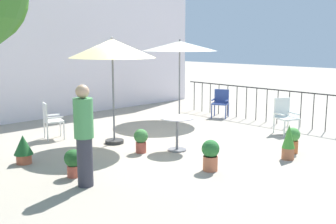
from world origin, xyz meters
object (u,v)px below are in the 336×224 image
Objects in this scene: patio_chair_1 at (221,101)px; potted_plant_2 at (210,154)px; patio_umbrella_0 at (112,49)px; patio_umbrella_1 at (180,47)px; potted_plant_4 at (73,161)px; patio_chair_2 at (50,118)px; cafe_table_0 at (177,127)px; potted_plant_3 at (23,148)px; potted_plant_5 at (293,139)px; potted_plant_0 at (289,142)px; patio_chair_0 at (285,114)px; potted_plant_1 at (141,139)px; standing_person at (84,134)px.

patio_chair_1 is 5.45m from potted_plant_2.
patio_umbrella_1 is at bearing 17.57° from patio_umbrella_0.
patio_umbrella_1 is 4.88× the size of potted_plant_4.
potted_plant_2 is (0.95, -4.33, -0.21)m from patio_chair_2.
patio_umbrella_1 is at bearing 25.28° from potted_plant_4.
patio_chair_1 is at bearing 25.42° from cafe_table_0.
potted_plant_3 reaches higher than potted_plant_4.
patio_umbrella_0 is 4.49m from potted_plant_5.
potted_plant_0 is at bearing -60.68° from cafe_table_0.
patio_chair_2 is 2.02m from potted_plant_3.
patio_chair_0 is at bearing -80.48° from patio_umbrella_1.
patio_umbrella_1 reaches higher than potted_plant_5.
patio_umbrella_1 reaches higher than patio_chair_1.
patio_chair_2 is 1.74× the size of potted_plant_1.
potted_plant_5 is (4.24, -1.93, 0.02)m from potted_plant_4.
patio_umbrella_1 is (3.28, 1.04, 0.02)m from patio_umbrella_0.
patio_chair_1 reaches higher than potted_plant_1.
cafe_table_0 reaches higher than potted_plant_1.
patio_chair_0 reaches higher than potted_plant_1.
patio_chair_2 is 5.64m from potted_plant_0.
potted_plant_2 reaches higher than potted_plant_4.
patio_chair_0 is 0.54× the size of standing_person.
potted_plant_1 is (-4.52, -1.40, -0.22)m from patio_chair_1.
patio_umbrella_1 is at bearing 32.13° from potted_plant_1.
potted_plant_3 is (-2.87, 1.44, -0.21)m from cafe_table_0.
patio_umbrella_0 is 4.77m from patio_chair_1.
potted_plant_2 is (-1.71, 0.64, -0.05)m from potted_plant_0.
patio_chair_1 reaches higher than potted_plant_4.
potted_plant_0 reaches higher than potted_plant_2.
cafe_table_0 reaches higher than potted_plant_0.
potted_plant_2 is (-3.21, -3.95, -1.92)m from patio_umbrella_1.
potted_plant_0 is at bearing -20.61° from potted_plant_2.
patio_chair_0 reaches higher than cafe_table_0.
potted_plant_1 is (-1.85, 2.48, -0.07)m from potted_plant_0.
potted_plant_2 is 2.51m from potted_plant_4.
potted_plant_3 is at bearing 143.80° from potted_plant_5.
patio_umbrella_1 is 4.05m from cafe_table_0.
patio_umbrella_1 reaches higher than cafe_table_0.
standing_person reaches higher than patio_chair_1.
potted_plant_2 is 3.68m from potted_plant_3.
potted_plant_0 reaches higher than potted_plant_4.
patio_umbrella_1 is at bearing 99.52° from patio_chair_0.
potted_plant_4 is (0.29, -1.38, -0.03)m from potted_plant_3.
potted_plant_3 is 1.03× the size of potted_plant_5.
potted_plant_0 is at bearing -63.47° from patio_umbrella_0.
patio_chair_2 is 0.54× the size of standing_person.
patio_chair_0 is 1.61× the size of potted_plant_3.
standing_person reaches higher than patio_chair_0.
patio_umbrella_0 is 3.33× the size of cafe_table_0.
patio_chair_0 is 2.68m from patio_chair_1.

